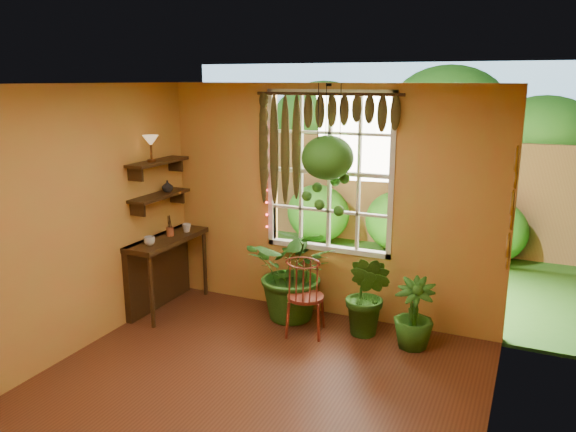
% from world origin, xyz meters
% --- Properties ---
extents(floor, '(4.50, 4.50, 0.00)m').
position_xyz_m(floor, '(0.00, 0.00, 0.00)').
color(floor, '#5A2C19').
rests_on(floor, ground).
extents(ceiling, '(4.50, 4.50, 0.00)m').
position_xyz_m(ceiling, '(0.00, 0.00, 2.70)').
color(ceiling, white).
rests_on(ceiling, wall_back).
extents(wall_back, '(4.00, 0.00, 4.00)m').
position_xyz_m(wall_back, '(0.00, 2.25, 1.35)').
color(wall_back, gold).
rests_on(wall_back, floor).
extents(wall_left, '(0.00, 4.50, 4.50)m').
position_xyz_m(wall_left, '(-2.00, 0.00, 1.35)').
color(wall_left, gold).
rests_on(wall_left, floor).
extents(wall_right, '(0.00, 4.50, 4.50)m').
position_xyz_m(wall_right, '(2.00, 0.00, 1.35)').
color(wall_right, gold).
rests_on(wall_right, floor).
extents(window, '(1.52, 0.10, 1.86)m').
position_xyz_m(window, '(0.00, 2.28, 1.70)').
color(window, white).
rests_on(window, wall_back).
extents(valance_vine, '(1.70, 0.12, 1.10)m').
position_xyz_m(valance_vine, '(-0.08, 2.16, 2.28)').
color(valance_vine, '#37220F').
rests_on(valance_vine, window).
extents(string_lights, '(0.03, 0.03, 1.54)m').
position_xyz_m(string_lights, '(-0.76, 2.19, 1.75)').
color(string_lights, '#FF2633').
rests_on(string_lights, window).
extents(wall_plates, '(0.04, 0.32, 1.10)m').
position_xyz_m(wall_plates, '(1.98, 1.79, 1.55)').
color(wall_plates, beige).
rests_on(wall_plates, wall_right).
extents(counter_ledge, '(0.40, 1.20, 0.90)m').
position_xyz_m(counter_ledge, '(-1.91, 1.60, 0.55)').
color(counter_ledge, '#37220F').
rests_on(counter_ledge, floor).
extents(shelf_lower, '(0.25, 0.90, 0.04)m').
position_xyz_m(shelf_lower, '(-1.88, 1.60, 1.40)').
color(shelf_lower, '#37220F').
rests_on(shelf_lower, wall_left).
extents(shelf_upper, '(0.25, 0.90, 0.04)m').
position_xyz_m(shelf_upper, '(-1.88, 1.60, 1.80)').
color(shelf_upper, '#37220F').
rests_on(shelf_upper, wall_left).
extents(backyard, '(14.00, 10.00, 12.00)m').
position_xyz_m(backyard, '(0.24, 6.87, 1.28)').
color(backyard, '#29601B').
rests_on(backyard, ground).
extents(windsor_chair, '(0.48, 0.50, 1.08)m').
position_xyz_m(windsor_chair, '(-0.01, 1.59, 0.31)').
color(windsor_chair, maroon).
rests_on(windsor_chair, floor).
extents(potted_plant_left, '(1.11, 0.98, 1.17)m').
position_xyz_m(potted_plant_left, '(-0.27, 1.94, 0.58)').
color(potted_plant_left, '#1B4612').
rests_on(potted_plant_left, floor).
extents(potted_plant_mid, '(0.64, 0.60, 0.94)m').
position_xyz_m(potted_plant_mid, '(0.63, 1.83, 0.47)').
color(potted_plant_mid, '#1B4612').
rests_on(potted_plant_mid, floor).
extents(potted_plant_right, '(0.45, 0.45, 0.75)m').
position_xyz_m(potted_plant_right, '(1.14, 1.77, 0.37)').
color(potted_plant_right, '#1B4612').
rests_on(potted_plant_right, floor).
extents(hanging_basket, '(0.57, 0.57, 1.41)m').
position_xyz_m(hanging_basket, '(0.09, 1.97, 1.86)').
color(hanging_basket, black).
rests_on(hanging_basket, ceiling).
extents(cup_a, '(0.17, 0.17, 0.10)m').
position_xyz_m(cup_a, '(-1.78, 1.24, 0.95)').
color(cup_a, silver).
rests_on(cup_a, counter_ledge).
extents(cup_b, '(0.14, 0.14, 0.10)m').
position_xyz_m(cup_b, '(-1.72, 1.89, 0.95)').
color(cup_b, beige).
rests_on(cup_b, counter_ledge).
extents(brush_jar, '(0.09, 0.09, 0.32)m').
position_xyz_m(brush_jar, '(-1.80, 1.66, 1.03)').
color(brush_jar, brown).
rests_on(brush_jar, counter_ledge).
extents(shelf_vase, '(0.17, 0.17, 0.14)m').
position_xyz_m(shelf_vase, '(-1.87, 1.75, 1.49)').
color(shelf_vase, '#B2AD99').
rests_on(shelf_vase, shelf_lower).
extents(tiffany_lamp, '(0.18, 0.18, 0.30)m').
position_xyz_m(tiffany_lamp, '(-1.86, 1.47, 2.04)').
color(tiffany_lamp, '#573318').
rests_on(tiffany_lamp, shelf_upper).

